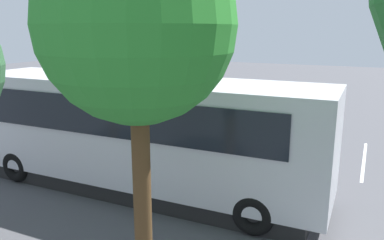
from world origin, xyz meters
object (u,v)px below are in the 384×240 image
Objects in this scene: spectator_centre at (172,134)px; tree_left at (136,10)px; spectator_right at (147,130)px; parked_motorcycle_silver at (230,165)px; tour_bus at (138,135)px; spectator_far_left at (228,142)px; stunt_motorcycle at (188,108)px; spectator_left at (201,135)px.

tree_left is at bearing 114.90° from spectator_centre.
parked_motorcycle_silver is at bearing 167.76° from spectator_right.
tour_bus is 6.41× the size of spectator_far_left.
spectator_right reaches higher than stunt_motorcycle.
spectator_far_left is at bearing 179.50° from spectator_right.
spectator_left reaches higher than stunt_motorcycle.
spectator_centre is at bearing -175.63° from spectator_right.
tree_left is at bearing 105.70° from spectator_left.
stunt_motorcycle is (3.80, -4.61, -0.02)m from spectator_far_left.
tree_left is at bearing 125.02° from tour_bus.
spectator_left is 2.15m from spectator_right.
spectator_left is at bearing -3.18° from spectator_far_left.
spectator_centre reaches higher than parked_motorcycle_silver.
tour_bus is 2.75m from spectator_centre.
tour_bus is 5.94× the size of spectator_left.
spectator_far_left is at bearing 177.22° from spectator_centre.
tour_bus is at bearing 55.27° from spectator_far_left.
spectator_far_left reaches higher than spectator_centre.
tour_bus is 2.76m from spectator_left.
stunt_motorcycle is at bearing -50.46° from spectator_far_left.
parked_motorcycle_silver is at bearing 150.16° from spectator_left.
tour_bus is 5.50× the size of stunt_motorcycle.
parked_motorcycle_silver is at bearing 128.04° from stunt_motorcycle.
parked_motorcycle_silver is 0.30× the size of tree_left.
spectator_far_left is 1.01× the size of spectator_centre.
spectator_left is 0.88× the size of parked_motorcycle_silver.
spectator_centre is 0.97× the size of spectator_right.
stunt_motorcycle reaches higher than parked_motorcycle_silver.
spectator_left is 5.34m from stunt_motorcycle.
parked_motorcycle_silver is 6.91m from tree_left.
stunt_motorcycle is (4.18, -5.35, 0.48)m from parked_motorcycle_silver.
spectator_left is at bearing 121.58° from stunt_motorcycle.
spectator_far_left is 7.24m from tree_left.
stunt_motorcycle is (2.80, -4.55, -0.12)m from spectator_left.
tree_left is at bearing 93.60° from parked_motorcycle_silver.
stunt_motorcycle is (0.65, -4.58, -0.05)m from spectator_right.
tour_bus reaches higher than spectator_left.
spectator_left is 1.71m from parked_motorcycle_silver.
tour_bus reaches higher than spectator_far_left.
spectator_centre is at bearing -2.78° from spectator_far_left.
spectator_right reaches higher than spectator_far_left.
spectator_right is 8.18m from tree_left.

